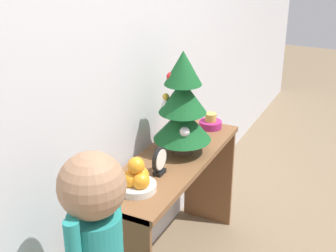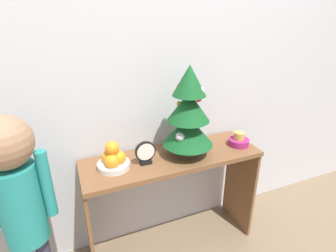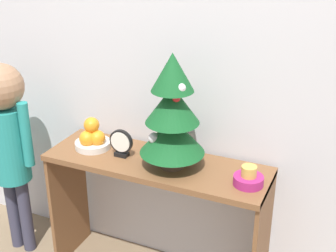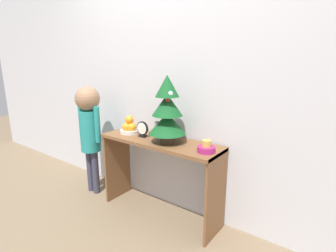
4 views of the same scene
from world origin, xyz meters
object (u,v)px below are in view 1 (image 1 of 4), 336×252
at_px(singing_bowl, 210,123).
at_px(fruit_bowl, 137,179).
at_px(child_figure, 96,246).
at_px(desk_clock, 160,161).
at_px(mini_tree, 183,105).

bearing_deg(singing_bowl, fruit_bowl, 177.52).
bearing_deg(child_figure, singing_bowl, 2.75).
height_order(fruit_bowl, child_figure, child_figure).
distance_m(fruit_bowl, desk_clock, 0.19).
bearing_deg(desk_clock, child_figure, -173.53).
bearing_deg(mini_tree, child_figure, -175.11).
xyz_separation_m(fruit_bowl, child_figure, (-0.48, -0.10, -0.01)).
relative_size(fruit_bowl, desk_clock, 1.29).
bearing_deg(fruit_bowl, singing_bowl, -2.48).
xyz_separation_m(desk_clock, child_figure, (-0.67, -0.08, -0.03)).
distance_m(fruit_bowl, singing_bowl, 0.85).
xyz_separation_m(fruit_bowl, desk_clock, (0.19, -0.02, 0.01)).
height_order(singing_bowl, child_figure, child_figure).
bearing_deg(child_figure, mini_tree, 4.89).
height_order(mini_tree, child_figure, mini_tree).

